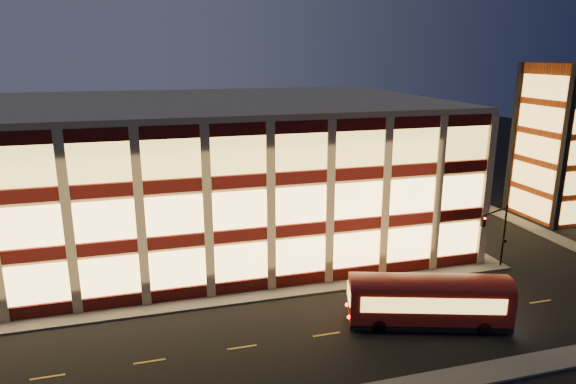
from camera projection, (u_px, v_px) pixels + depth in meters
name	position (u px, v px, depth m)	size (l,w,h in m)	color
ground	(253.00, 303.00, 40.40)	(200.00, 200.00, 0.00)	black
sidewalk_office_south	(213.00, 301.00, 40.52)	(54.00, 2.00, 0.15)	#514F4C
sidewalk_office_east	(409.00, 215.00, 62.21)	(2.00, 30.00, 0.15)	#514F4C
sidewalk_tower_west	(487.00, 208.00, 65.11)	(2.00, 30.00, 0.15)	#514F4C
office_building	(190.00, 170.00, 53.45)	(50.45, 30.45, 14.50)	tan
stair_tower	(566.00, 142.00, 59.65)	(8.60, 8.60, 18.00)	#8C3814
traffic_signal_far	(497.00, 227.00, 45.38)	(3.79, 1.87, 6.00)	black
trolley_bus	(429.00, 298.00, 36.59)	(11.65, 6.16, 3.84)	maroon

